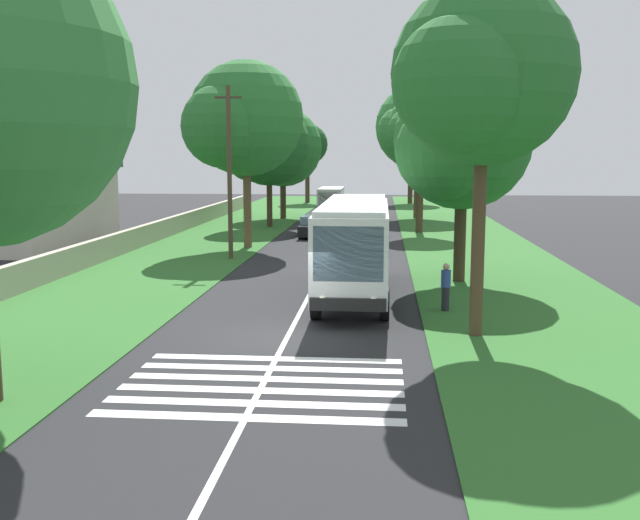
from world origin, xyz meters
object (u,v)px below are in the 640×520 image
(trailing_minibus_0, at_px, (331,199))
(roadside_building, at_px, (8,198))
(roadside_tree_left_0, at_px, (266,147))
(coach_bus, at_px, (355,243))
(pedestrian, at_px, (446,286))
(roadside_tree_right_3, at_px, (409,142))
(utility_pole, at_px, (229,171))
(roadside_tree_right_1, at_px, (415,129))
(roadside_tree_right_2, at_px, (419,129))
(trailing_car_1, at_px, (368,217))
(roadside_tree_left_3, at_px, (242,122))
(roadside_tree_right_0, at_px, (458,144))
(trailing_car_0, at_px, (314,227))
(roadside_tree_left_2, at_px, (281,149))
(roadside_tree_left_4, at_px, (306,146))
(roadside_tree_right_4, at_px, (477,80))

(trailing_minibus_0, height_order, roadside_building, roadside_building)
(roadside_tree_left_0, bearing_deg, coach_bus, -163.96)
(coach_bus, xyz_separation_m, pedestrian, (-2.36, -3.30, -1.24))
(roadside_tree_right_3, relative_size, utility_pole, 1.13)
(roadside_tree_right_1, xyz_separation_m, utility_pole, (-26.66, 10.76, -3.02))
(roadside_tree_right_2, xyz_separation_m, utility_pole, (-14.11, 10.45, -2.58))
(trailing_car_1, distance_m, roadside_tree_left_3, 17.64)
(trailing_minibus_0, relative_size, utility_pole, 0.67)
(trailing_car_1, bearing_deg, roadside_tree_left_3, 154.15)
(roadside_tree_right_0, bearing_deg, trailing_car_1, 9.43)
(roadside_tree_left_0, bearing_deg, trailing_car_0, -145.36)
(roadside_tree_left_2, distance_m, utility_pole, 24.76)
(coach_bus, height_order, roadside_tree_right_3, roadside_tree_right_3)
(trailing_car_1, xyz_separation_m, roadside_tree_left_4, (26.35, 7.66, 5.85))
(roadside_building, bearing_deg, coach_bus, -124.46)
(roadside_tree_right_0, distance_m, roadside_tree_right_4, 9.70)
(roadside_tree_left_4, height_order, utility_pole, utility_pole)
(roadside_tree_right_2, height_order, roadside_building, roadside_tree_right_2)
(coach_bus, relative_size, trailing_car_1, 2.60)
(trailing_minibus_0, bearing_deg, trailing_car_0, -179.92)
(trailing_car_1, xyz_separation_m, roadside_tree_left_0, (-2.36, 7.73, 5.41))
(trailing_minibus_0, height_order, pedestrian, trailing_minibus_0)
(roadside_tree_right_1, distance_m, roadside_tree_right_4, 42.22)
(roadside_tree_right_2, bearing_deg, trailing_minibus_0, 26.69)
(trailing_car_0, height_order, utility_pole, utility_pole)
(trailing_minibus_0, bearing_deg, trailing_car_1, -157.84)
(coach_bus, height_order, roadside_tree_left_4, roadside_tree_left_4)
(roadside_tree_left_3, xyz_separation_m, roadside_tree_right_4, (-20.39, -10.88, 0.28))
(roadside_tree_left_3, xyz_separation_m, roadside_tree_left_4, (41.02, 0.55, -0.88))
(roadside_tree_left_4, height_order, pedestrian, roadside_tree_left_4)
(roadside_tree_left_4, distance_m, roadside_building, 43.22)
(roadside_tree_left_4, height_order, roadside_building, roadside_tree_left_4)
(roadside_tree_right_1, bearing_deg, roadside_tree_left_4, 30.98)
(coach_bus, distance_m, trailing_minibus_0, 38.16)
(roadside_tree_left_3, bearing_deg, roadside_tree_left_2, 1.35)
(roadside_tree_right_2, bearing_deg, trailing_car_1, 33.30)
(roadside_tree_left_0, xyz_separation_m, roadside_tree_left_4, (28.70, -0.07, 0.44))
(coach_bus, bearing_deg, roadside_tree_right_1, -6.02)
(coach_bus, distance_m, roadside_tree_left_0, 28.30)
(roadside_tree_left_2, xyz_separation_m, roadside_tree_right_1, (1.94, -11.43, 1.72))
(trailing_car_1, height_order, roadside_building, roadside_building)
(roadside_tree_left_2, bearing_deg, roadside_tree_right_2, -133.67)
(roadside_tree_left_2, bearing_deg, roadside_tree_right_4, -164.27)
(roadside_tree_left_2, height_order, roadside_tree_right_2, roadside_tree_right_2)
(roadside_tree_left_0, relative_size, utility_pole, 1.04)
(roadside_tree_left_2, bearing_deg, roadside_tree_right_1, -80.36)
(coach_bus, xyz_separation_m, trailing_minibus_0, (37.99, 3.56, -0.60))
(coach_bus, height_order, roadside_tree_right_2, roadside_tree_right_2)
(roadside_tree_left_2, bearing_deg, utility_pole, -178.45)
(trailing_minibus_0, height_order, roadside_tree_right_0, roadside_tree_right_0)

